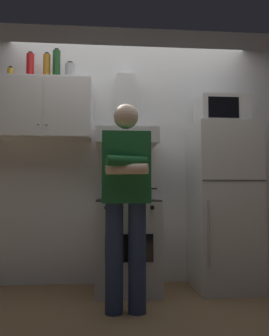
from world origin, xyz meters
The scene contains 14 objects.
ground_plane centered at (0.00, 0.00, 0.00)m, with size 7.00×7.00×0.00m, color olive.
back_wall_tiled centered at (0.00, 0.60, 1.35)m, with size 4.80×0.10×2.70m, color white.
upper_cabinet centered at (-0.85, 0.37, 1.75)m, with size 0.90×0.37×0.60m.
stove_oven centered at (-0.05, 0.25, 0.43)m, with size 0.60×0.62×0.87m.
range_hood centered at (-0.05, 0.38, 1.60)m, with size 0.60×0.44×0.75m.
refrigerator centered at (0.90, 0.25, 0.80)m, with size 0.60×0.62×1.60m.
microwave centered at (0.90, 0.27, 1.74)m, with size 0.48×0.37×0.28m.
person_standing centered at (-0.10, -0.36, 0.90)m, with size 0.38×0.33×1.64m.
cooking_pot centered at (0.08, 0.13, 0.93)m, with size 0.28×0.18×0.11m.
bottle_spice_jar centered at (-1.21, 0.41, 2.11)m, with size 0.06×0.06×0.14m.
bottle_liquor_amber centered at (-0.85, 0.38, 2.18)m, with size 0.07×0.07×0.28m.
bottle_soda_red centered at (-1.01, 0.39, 2.18)m, with size 0.08×0.08×0.28m.
bottle_canister_steel centered at (-0.62, 0.36, 2.13)m, with size 0.10×0.10×0.18m.
bottle_wine_green centered at (-0.75, 0.36, 2.20)m, with size 0.08×0.08×0.31m.
Camera 1 is at (-0.28, -3.15, 0.94)m, focal length 37.96 mm.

